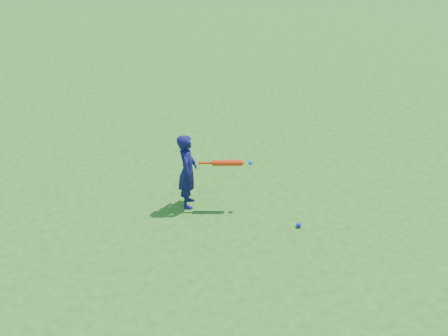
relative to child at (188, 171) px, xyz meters
name	(u,v)px	position (x,y,z in m)	size (l,w,h in m)	color
ground	(136,212)	(-0.75, -0.02, -0.54)	(80.00, 80.00, 0.00)	#206016
child	(188,171)	(0.00, 0.00, 0.00)	(0.40, 0.26, 1.09)	#10104A
ground_ball_blue	(299,225)	(1.31, -0.89, -0.51)	(0.07, 0.07, 0.07)	#0D13E4
bat_swing	(229,163)	(0.54, -0.18, 0.15)	(0.72, 0.22, 0.08)	red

